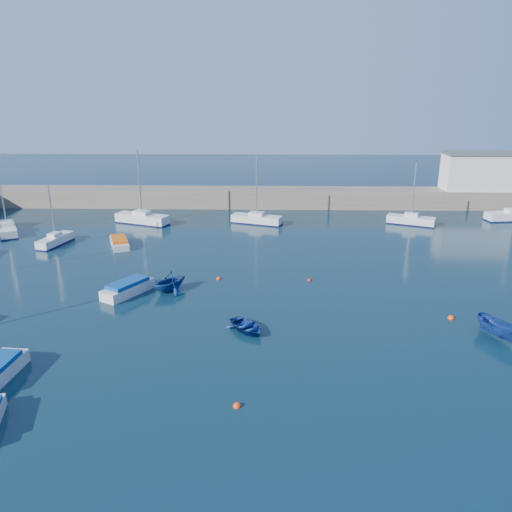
{
  "coord_description": "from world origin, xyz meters",
  "views": [
    {
      "loc": [
        -0.13,
        -25.6,
        15.89
      ],
      "look_at": [
        -1.12,
        17.81,
        1.6
      ],
      "focal_mm": 35.0,
      "sensor_mm": 36.0,
      "label": 1
    }
  ],
  "objects_px": {
    "sailboat_3": "(55,240)",
    "motorboat_2": "(119,242)",
    "sailboat_5": "(142,218)",
    "motorboat_1": "(128,288)",
    "harbor_office": "(480,172)",
    "sailboat_4": "(7,229)",
    "dinghy_left": "(169,281)",
    "sailboat_6": "(257,219)",
    "sailboat_7": "(411,220)",
    "dinghy_right": "(498,329)",
    "dinghy_center": "(247,327)"
  },
  "relations": [
    {
      "from": "sailboat_6",
      "to": "sailboat_3",
      "type": "bearing_deg",
      "value": 132.85
    },
    {
      "from": "sailboat_7",
      "to": "dinghy_left",
      "type": "relative_size",
      "value": 2.33
    },
    {
      "from": "sailboat_4",
      "to": "dinghy_center",
      "type": "distance_m",
      "value": 38.28
    },
    {
      "from": "sailboat_7",
      "to": "dinghy_center",
      "type": "distance_m",
      "value": 35.77
    },
    {
      "from": "sailboat_3",
      "to": "dinghy_left",
      "type": "xyz_separation_m",
      "value": [
        15.01,
        -13.02,
        0.34
      ]
    },
    {
      "from": "sailboat_3",
      "to": "motorboat_2",
      "type": "height_order",
      "value": "sailboat_3"
    },
    {
      "from": "motorboat_1",
      "to": "dinghy_left",
      "type": "relative_size",
      "value": 1.46
    },
    {
      "from": "sailboat_3",
      "to": "motorboat_1",
      "type": "bearing_deg",
      "value": -36.18
    },
    {
      "from": "motorboat_1",
      "to": "dinghy_left",
      "type": "height_order",
      "value": "dinghy_left"
    },
    {
      "from": "sailboat_7",
      "to": "dinghy_right",
      "type": "distance_m",
      "value": 30.69
    },
    {
      "from": "sailboat_4",
      "to": "dinghy_left",
      "type": "height_order",
      "value": "sailboat_4"
    },
    {
      "from": "harbor_office",
      "to": "dinghy_center",
      "type": "xyz_separation_m",
      "value": [
        -31.48,
        -40.14,
        -4.77
      ]
    },
    {
      "from": "dinghy_right",
      "to": "motorboat_2",
      "type": "bearing_deg",
      "value": 123.89
    },
    {
      "from": "dinghy_left",
      "to": "dinghy_right",
      "type": "bearing_deg",
      "value": 24.48
    },
    {
      "from": "sailboat_6",
      "to": "dinghy_right",
      "type": "height_order",
      "value": "sailboat_6"
    },
    {
      "from": "motorboat_1",
      "to": "sailboat_7",
      "type": "bearing_deg",
      "value": 69.79
    },
    {
      "from": "sailboat_5",
      "to": "motorboat_1",
      "type": "bearing_deg",
      "value": -148.07
    },
    {
      "from": "sailboat_6",
      "to": "sailboat_7",
      "type": "xyz_separation_m",
      "value": [
        19.45,
        -0.05,
        0.0
      ]
    },
    {
      "from": "motorboat_1",
      "to": "sailboat_4",
      "type": "bearing_deg",
      "value": 167.96
    },
    {
      "from": "sailboat_3",
      "to": "motorboat_2",
      "type": "distance_m",
      "value": 7.15
    },
    {
      "from": "harbor_office",
      "to": "sailboat_5",
      "type": "height_order",
      "value": "sailboat_5"
    },
    {
      "from": "sailboat_4",
      "to": "motorboat_2",
      "type": "distance_m",
      "value": 15.4
    },
    {
      "from": "sailboat_5",
      "to": "motorboat_2",
      "type": "bearing_deg",
      "value": -159.66
    },
    {
      "from": "dinghy_center",
      "to": "dinghy_left",
      "type": "bearing_deg",
      "value": 96.26
    },
    {
      "from": "sailboat_5",
      "to": "dinghy_right",
      "type": "xyz_separation_m",
      "value": [
        31.54,
        -30.3,
        -0.01
      ]
    },
    {
      "from": "sailboat_7",
      "to": "dinghy_right",
      "type": "relative_size",
      "value": 2.28
    },
    {
      "from": "harbor_office",
      "to": "sailboat_6",
      "type": "xyz_separation_m",
      "value": [
        -31.46,
        -10.09,
        -4.51
      ]
    },
    {
      "from": "sailboat_3",
      "to": "motorboat_1",
      "type": "xyz_separation_m",
      "value": [
        11.69,
        -13.73,
        0.0
      ]
    },
    {
      "from": "harbor_office",
      "to": "motorboat_1",
      "type": "relative_size",
      "value": 2.06
    },
    {
      "from": "sailboat_3",
      "to": "sailboat_4",
      "type": "xyz_separation_m",
      "value": [
        -7.51,
        4.4,
        0.02
      ]
    },
    {
      "from": "harbor_office",
      "to": "motorboat_1",
      "type": "distance_m",
      "value": 53.66
    },
    {
      "from": "sailboat_5",
      "to": "sailboat_4",
      "type": "bearing_deg",
      "value": 130.1
    },
    {
      "from": "dinghy_left",
      "to": "sailboat_3",
      "type": "bearing_deg",
      "value": -178.31
    },
    {
      "from": "motorboat_2",
      "to": "dinghy_center",
      "type": "relative_size",
      "value": 1.51
    },
    {
      "from": "harbor_office",
      "to": "dinghy_right",
      "type": "distance_m",
      "value": 43.44
    },
    {
      "from": "sailboat_6",
      "to": "motorboat_1",
      "type": "bearing_deg",
      "value": 175.38
    },
    {
      "from": "sailboat_3",
      "to": "motorboat_1",
      "type": "distance_m",
      "value": 18.03
    },
    {
      "from": "sailboat_3",
      "to": "sailboat_5",
      "type": "bearing_deg",
      "value": 65.85
    },
    {
      "from": "dinghy_right",
      "to": "sailboat_5",
      "type": "bearing_deg",
      "value": 112.91
    },
    {
      "from": "sailboat_4",
      "to": "motorboat_2",
      "type": "bearing_deg",
      "value": -47.9
    },
    {
      "from": "harbor_office",
      "to": "sailboat_6",
      "type": "height_order",
      "value": "sailboat_6"
    },
    {
      "from": "harbor_office",
      "to": "dinghy_left",
      "type": "xyz_separation_m",
      "value": [
        -38.26,
        -32.91,
        -4.23
      ]
    },
    {
      "from": "sailboat_5",
      "to": "sailboat_7",
      "type": "xyz_separation_m",
      "value": [
        33.97,
        0.29,
        -0.08
      ]
    },
    {
      "from": "sailboat_4",
      "to": "sailboat_6",
      "type": "xyz_separation_m",
      "value": [
        29.31,
        5.41,
        0.03
      ]
    },
    {
      "from": "harbor_office",
      "to": "sailboat_7",
      "type": "height_order",
      "value": "sailboat_7"
    },
    {
      "from": "sailboat_6",
      "to": "sailboat_4",
      "type": "bearing_deg",
      "value": 119.09
    },
    {
      "from": "harbor_office",
      "to": "dinghy_left",
      "type": "distance_m",
      "value": 50.64
    },
    {
      "from": "sailboat_4",
      "to": "dinghy_left",
      "type": "bearing_deg",
      "value": -67.65
    },
    {
      "from": "sailboat_5",
      "to": "sailboat_7",
      "type": "height_order",
      "value": "sailboat_5"
    },
    {
      "from": "sailboat_5",
      "to": "dinghy_left",
      "type": "xyz_separation_m",
      "value": [
        7.72,
        -22.49,
        0.2
      ]
    }
  ]
}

